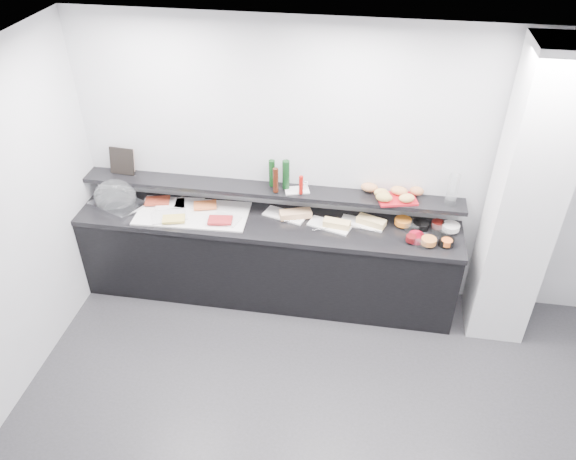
% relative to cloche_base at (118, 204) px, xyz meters
% --- Properties ---
extents(ground, '(5.00, 5.00, 0.00)m').
position_rel_cloche_base_xyz_m(ground, '(2.17, -1.72, -0.92)').
color(ground, '#2D2D30').
rests_on(ground, ground).
extents(back_wall, '(5.00, 0.02, 2.70)m').
position_rel_cloche_base_xyz_m(back_wall, '(2.17, 0.28, 0.43)').
color(back_wall, silver).
rests_on(back_wall, ground).
extents(ceiling, '(5.00, 5.00, 0.00)m').
position_rel_cloche_base_xyz_m(ceiling, '(2.17, -1.72, 1.78)').
color(ceiling, white).
rests_on(ceiling, back_wall).
extents(column, '(0.50, 0.50, 2.70)m').
position_rel_cloche_base_xyz_m(column, '(3.67, -0.07, 0.43)').
color(column, silver).
rests_on(column, ground).
extents(buffet_cabinet, '(3.60, 0.60, 0.85)m').
position_rel_cloche_base_xyz_m(buffet_cabinet, '(1.47, -0.02, -0.50)').
color(buffet_cabinet, black).
rests_on(buffet_cabinet, ground).
extents(counter_top, '(3.62, 0.62, 0.05)m').
position_rel_cloche_base_xyz_m(counter_top, '(1.47, -0.02, -0.05)').
color(counter_top, black).
rests_on(counter_top, buffet_cabinet).
extents(wall_shelf, '(3.60, 0.25, 0.04)m').
position_rel_cloche_base_xyz_m(wall_shelf, '(1.47, 0.16, 0.21)').
color(wall_shelf, black).
rests_on(wall_shelf, back_wall).
extents(cloche_base, '(0.58, 0.50, 0.04)m').
position_rel_cloche_base_xyz_m(cloche_base, '(0.00, 0.00, 0.00)').
color(cloche_base, '#BBBDC3').
rests_on(cloche_base, counter_top).
extents(cloche_dome, '(0.46, 0.39, 0.34)m').
position_rel_cloche_base_xyz_m(cloche_dome, '(0.00, -0.02, 0.11)').
color(cloche_dome, white).
rests_on(cloche_dome, cloche_base).
extents(linen_runner, '(1.08, 0.55, 0.01)m').
position_rel_cloche_base_xyz_m(linen_runner, '(0.76, -0.02, -0.01)').
color(linen_runner, silver).
rests_on(linen_runner, counter_top).
extents(platter_meat_a, '(0.32, 0.27, 0.01)m').
position_rel_cloche_base_xyz_m(platter_meat_a, '(0.51, 0.07, 0.00)').
color(platter_meat_a, white).
rests_on(platter_meat_a, linen_runner).
extents(food_meat_a, '(0.26, 0.20, 0.02)m').
position_rel_cloche_base_xyz_m(food_meat_a, '(0.37, 0.09, 0.02)').
color(food_meat_a, maroon).
rests_on(food_meat_a, platter_meat_a).
extents(platter_salmon, '(0.29, 0.21, 0.01)m').
position_rel_cloche_base_xyz_m(platter_salmon, '(0.68, 0.13, 0.00)').
color(platter_salmon, silver).
rests_on(platter_salmon, linen_runner).
extents(food_salmon, '(0.25, 0.19, 0.02)m').
position_rel_cloche_base_xyz_m(food_salmon, '(0.85, 0.09, 0.02)').
color(food_salmon, orange).
rests_on(food_salmon, platter_salmon).
extents(platter_cheese, '(0.38, 0.33, 0.01)m').
position_rel_cloche_base_xyz_m(platter_cheese, '(0.56, -0.12, 0.00)').
color(platter_cheese, silver).
rests_on(platter_cheese, linen_runner).
extents(food_cheese, '(0.23, 0.18, 0.02)m').
position_rel_cloche_base_xyz_m(food_cheese, '(0.63, -0.18, 0.02)').
color(food_cheese, '#D7BD53').
rests_on(food_cheese, platter_cheese).
extents(platter_meat_b, '(0.29, 0.23, 0.01)m').
position_rel_cloche_base_xyz_m(platter_meat_b, '(1.10, -0.09, 0.00)').
color(platter_meat_b, silver).
rests_on(platter_meat_b, linen_runner).
extents(food_meat_b, '(0.24, 0.17, 0.02)m').
position_rel_cloche_base_xyz_m(food_meat_b, '(1.06, -0.13, 0.02)').
color(food_meat_b, maroon).
rests_on(food_meat_b, platter_meat_b).
extents(sandwich_plate_left, '(0.43, 0.28, 0.01)m').
position_rel_cloche_base_xyz_m(sandwich_plate_left, '(1.63, 0.09, -0.01)').
color(sandwich_plate_left, white).
rests_on(sandwich_plate_left, counter_top).
extents(sandwich_food_left, '(0.32, 0.20, 0.06)m').
position_rel_cloche_base_xyz_m(sandwich_food_left, '(1.73, 0.08, 0.02)').
color(sandwich_food_left, tan).
rests_on(sandwich_food_left, sandwich_plate_left).
extents(tongs_left, '(0.16, 0.04, 0.01)m').
position_rel_cloche_base_xyz_m(tongs_left, '(1.72, 0.00, -0.00)').
color(tongs_left, '#B6B9BD').
rests_on(tongs_left, sandwich_plate_left).
extents(sandwich_plate_mid, '(0.42, 0.28, 0.01)m').
position_rel_cloche_base_xyz_m(sandwich_plate_mid, '(2.06, -0.01, -0.01)').
color(sandwich_plate_mid, silver).
rests_on(sandwich_plate_mid, counter_top).
extents(sandwich_food_mid, '(0.26, 0.13, 0.06)m').
position_rel_cloche_base_xyz_m(sandwich_food_mid, '(2.13, -0.02, 0.02)').
color(sandwich_food_mid, '#E7C379').
rests_on(sandwich_food_mid, sandwich_plate_mid).
extents(tongs_mid, '(0.15, 0.07, 0.01)m').
position_rel_cloche_base_xyz_m(tongs_mid, '(1.99, -0.09, -0.00)').
color(tongs_mid, '#B9BAC0').
rests_on(tongs_mid, sandwich_plate_mid).
extents(sandwich_plate_right, '(0.42, 0.23, 0.01)m').
position_rel_cloche_base_xyz_m(sandwich_plate_right, '(2.36, 0.08, -0.01)').
color(sandwich_plate_right, white).
rests_on(sandwich_plate_right, counter_top).
extents(sandwich_food_right, '(0.28, 0.19, 0.06)m').
position_rel_cloche_base_xyz_m(sandwich_food_right, '(2.44, 0.07, 0.02)').
color(sandwich_food_right, '#E7C679').
rests_on(sandwich_food_right, sandwich_plate_right).
extents(tongs_right, '(0.16, 0.04, 0.01)m').
position_rel_cloche_base_xyz_m(tongs_right, '(2.41, -0.02, -0.00)').
color(tongs_right, '#B1B4B8').
rests_on(tongs_right, sandwich_plate_right).
extents(bowl_glass_fruit, '(0.19, 0.19, 0.07)m').
position_rel_cloche_base_xyz_m(bowl_glass_fruit, '(2.82, 0.07, 0.02)').
color(bowl_glass_fruit, silver).
rests_on(bowl_glass_fruit, counter_top).
extents(fill_glass_fruit, '(0.20, 0.20, 0.05)m').
position_rel_cloche_base_xyz_m(fill_glass_fruit, '(2.73, 0.11, 0.03)').
color(fill_glass_fruit, orange).
rests_on(fill_glass_fruit, bowl_glass_fruit).
extents(bowl_black_jam, '(0.17, 0.17, 0.07)m').
position_rel_cloche_base_xyz_m(bowl_black_jam, '(2.89, 0.09, 0.02)').
color(bowl_black_jam, black).
rests_on(bowl_black_jam, counter_top).
extents(fill_black_jam, '(0.14, 0.14, 0.05)m').
position_rel_cloche_base_xyz_m(fill_black_jam, '(3.04, 0.12, 0.03)').
color(fill_black_jam, '#4F0E0B').
rests_on(fill_black_jam, bowl_black_jam).
extents(bowl_glass_cream, '(0.19, 0.19, 0.07)m').
position_rel_cloche_base_xyz_m(bowl_glass_cream, '(3.08, 0.08, 0.02)').
color(bowl_glass_cream, white).
rests_on(bowl_glass_cream, counter_top).
extents(fill_glass_cream, '(0.20, 0.20, 0.05)m').
position_rel_cloche_base_xyz_m(fill_glass_cream, '(3.15, 0.09, 0.03)').
color(fill_glass_cream, white).
rests_on(fill_glass_cream, bowl_glass_cream).
extents(bowl_red_jam, '(0.15, 0.15, 0.07)m').
position_rel_cloche_base_xyz_m(bowl_red_jam, '(2.84, -0.11, 0.02)').
color(bowl_red_jam, maroon).
rests_on(bowl_red_jam, counter_top).
extents(fill_red_jam, '(0.11, 0.11, 0.05)m').
position_rel_cloche_base_xyz_m(fill_red_jam, '(2.80, -0.14, 0.03)').
color(fill_red_jam, '#550C0F').
rests_on(fill_red_jam, bowl_red_jam).
extents(bowl_glass_salmon, '(0.18, 0.18, 0.07)m').
position_rel_cloche_base_xyz_m(bowl_glass_salmon, '(2.90, -0.14, 0.02)').
color(bowl_glass_salmon, white).
rests_on(bowl_glass_salmon, counter_top).
extents(fill_glass_salmon, '(0.18, 0.18, 0.05)m').
position_rel_cloche_base_xyz_m(fill_glass_salmon, '(2.95, -0.16, 0.03)').
color(fill_glass_salmon, '#CD7532').
rests_on(fill_glass_salmon, bowl_glass_salmon).
extents(bowl_black_fruit, '(0.15, 0.15, 0.07)m').
position_rel_cloche_base_xyz_m(bowl_black_fruit, '(3.10, -0.13, 0.02)').
color(bowl_black_fruit, black).
rests_on(bowl_black_fruit, counter_top).
extents(fill_black_fruit, '(0.10, 0.10, 0.05)m').
position_rel_cloche_base_xyz_m(fill_black_fruit, '(3.10, -0.15, 0.03)').
color(fill_black_fruit, orange).
rests_on(fill_black_fruit, bowl_black_fruit).
extents(framed_print, '(0.25, 0.09, 0.26)m').
position_rel_cloche_base_xyz_m(framed_print, '(0.02, 0.21, 0.36)').
color(framed_print, black).
rests_on(framed_print, wall_shelf).
extents(print_art, '(0.20, 0.07, 0.22)m').
position_rel_cloche_base_xyz_m(print_art, '(0.03, 0.25, 0.36)').
color(print_art, '#D4A399').
rests_on(print_art, framed_print).
extents(condiment_tray, '(0.25, 0.19, 0.01)m').
position_rel_cloche_base_xyz_m(condiment_tray, '(1.73, 0.16, 0.24)').
color(condiment_tray, white).
rests_on(condiment_tray, wall_shelf).
extents(bottle_green_a, '(0.06, 0.06, 0.26)m').
position_rel_cloche_base_xyz_m(bottle_green_a, '(1.49, 0.20, 0.37)').
color(bottle_green_a, black).
rests_on(bottle_green_a, condiment_tray).
extents(bottle_brown, '(0.06, 0.06, 0.24)m').
position_rel_cloche_base_xyz_m(bottle_brown, '(1.55, 0.09, 0.36)').
color(bottle_brown, '#341309').
rests_on(bottle_brown, condiment_tray).
extents(bottle_green_b, '(0.09, 0.09, 0.28)m').
position_rel_cloche_base_xyz_m(bottle_green_b, '(1.63, 0.18, 0.38)').
color(bottle_green_b, '#0E3314').
rests_on(bottle_green_b, condiment_tray).
extents(bottle_hot, '(0.05, 0.05, 0.18)m').
position_rel_cloche_base_xyz_m(bottle_hot, '(1.78, 0.10, 0.33)').
color(bottle_hot, '#A0110B').
rests_on(bottle_hot, condiment_tray).
extents(shaker_salt, '(0.04, 0.04, 0.07)m').
position_rel_cloche_base_xyz_m(shaker_salt, '(1.81, 0.17, 0.28)').
color(shaker_salt, white).
rests_on(shaker_salt, condiment_tray).
extents(shaker_pepper, '(0.04, 0.04, 0.07)m').
position_rel_cloche_base_xyz_m(shaker_pepper, '(1.81, 0.19, 0.28)').
color(shaker_pepper, white).
rests_on(shaker_pepper, condiment_tray).
extents(bread_tray, '(0.39, 0.32, 0.02)m').
position_rel_cloche_base_xyz_m(bread_tray, '(2.65, 0.15, 0.24)').
color(bread_tray, red).
rests_on(bread_tray, wall_shelf).
extents(bread_roll_nw, '(0.17, 0.11, 0.08)m').
position_rel_cloche_base_xyz_m(bread_roll_nw, '(2.39, 0.23, 0.29)').
color(bread_roll_nw, '#C07B49').
rests_on(bread_roll_nw, bread_tray).
extents(bread_roll_n, '(0.18, 0.13, 0.08)m').
position_rel_cloche_base_xyz_m(bread_roll_n, '(2.66, 0.21, 0.29)').
color(bread_roll_n, '#C3814A').
rests_on(bread_roll_n, bread_tray).
extents(bread_roll_ne, '(0.14, 0.11, 0.08)m').
position_rel_cloche_base_xyz_m(bread_roll_ne, '(2.82, 0.23, 0.29)').
color(bread_roll_ne, '#B77246').
rests_on(bread_roll_ne, bread_tray).
extents(bread_roll_sw, '(0.15, 0.10, 0.08)m').
position_rel_cloche_base_xyz_m(bread_roll_sw, '(2.53, 0.07, 0.29)').
color(bread_roll_sw, '#B08F43').
rests_on(bread_roll_sw, bread_tray).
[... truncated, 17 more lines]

